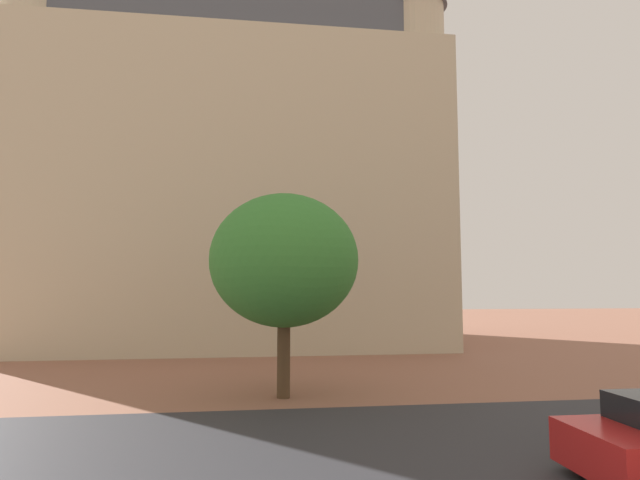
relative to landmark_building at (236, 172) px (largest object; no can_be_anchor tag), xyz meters
name	(u,v)px	position (x,y,z in m)	size (l,w,h in m)	color
ground_plane	(319,452)	(2.35, -20.19, -9.95)	(120.00, 120.00, 0.00)	#93604C
street_asphalt_strip	(323,462)	(2.35, -20.74, -9.95)	(120.00, 8.25, 0.00)	#2D2D33
landmark_building	(236,172)	(0.00, 0.00, 0.00)	(22.46, 13.77, 36.57)	beige
tree_curb_far	(284,261)	(1.98, -15.28, -6.02)	(4.34, 4.34, 5.89)	#4C3823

